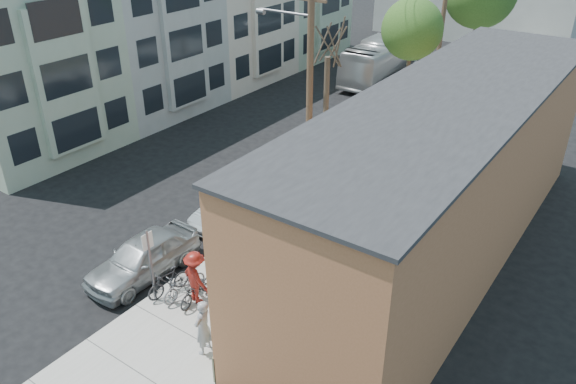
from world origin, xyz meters
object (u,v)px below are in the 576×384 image
Objects in this scene: patio_chair_a at (250,318)px; car_2 at (292,166)px; tree_bare at (325,127)px; patio_chair_b at (241,325)px; bus at (389,57)px; parking_meter_far at (345,149)px; car_1 at (228,207)px; parked_bike_b at (184,285)px; parking_meter_near at (237,221)px; patron_green at (297,264)px; car_0 at (143,257)px; patron_grey at (203,327)px; cyclist at (196,277)px; utility_pole_near at (309,83)px; car_3 at (359,118)px; tree_leafy_mid at (412,30)px; parked_bike_a at (168,282)px; sign_post at (150,260)px.

car_2 is at bearing 141.38° from patio_chair_a.
patio_chair_b is at bearing -72.54° from tree_bare.
patio_chair_b is at bearing -73.99° from bus.
car_2 is (-5.12, 9.66, 0.09)m from patio_chair_a.
parking_meter_far is 1.41× the size of patio_chair_a.
bus is at bearing 96.28° from car_1.
parking_meter_near is at bearing 107.61° from parked_bike_b.
car_0 is at bearing -83.68° from patron_green.
cyclist is at bearing -140.61° from patron_grey.
utility_pole_near is 5.43× the size of patron_green.
tree_bare is 9.74m from car_0.
utility_pole_near is 5.10m from car_2.
car_2 is (-1.59, 1.07, -4.73)m from utility_pole_near.
patio_chair_b is 0.17× the size of car_3.
car_1 is at bearing -114.01° from tree_bare.
parking_meter_far is 0.66× the size of patron_grey.
car_1 is (-2.00, -13.02, -5.34)m from tree_leafy_mid.
parked_bike_a is (0.11, -8.81, -4.75)m from utility_pole_near.
bus reaches higher than sign_post.
patron_grey is 2.86m from parked_bike_b.
parking_meter_near is at bearing -82.11° from car_3.
parking_meter_near is 1.00× the size of parking_meter_far.
cyclist is (0.75, -17.83, -4.85)m from tree_leafy_mid.
patron_green reaches higher than car_3.
tree_leafy_mid reaches higher than parking_meter_far.
car_3 is at bearing 96.14° from sign_post.
parked_bike_b is at bearing -88.53° from tree_bare.
patron_green is 0.39× the size of car_2.
parking_meter_near is at bearing -126.95° from patron_green.
tree_leafy_mid is 10.00m from car_2.
car_3 is at bearing 110.13° from patio_chair_b.
parking_meter_near is at bearing 133.63° from patio_chair_b.
car_0 is at bearing 10.13° from cyclist.
patio_chair_a is at bearing 5.91° from parked_bike_b.
bus is at bearing 107.28° from tree_bare.
car_0 reaches higher than car_1.
sign_post is 2.09m from car_0.
bus reaches higher than parked_bike_b.
patio_chair_a is 17.97m from car_3.
tree_leafy_mid is 16.28m from patron_green.
utility_pole_near is 9.74m from car_0.
car_0 is (-4.59, 1.74, -0.32)m from patron_grey.
patron_green is at bearing 164.32° from patron_grey.
car_3 is at bearing 97.79° from parking_meter_near.
patio_chair_b is at bearing -72.63° from car_3.
sign_post is at bearing -92.55° from tree_bare.
parked_bike_a is (0.15, 0.52, -1.18)m from sign_post.
patron_grey is (2.59, -19.47, -4.88)m from tree_leafy_mid.
tree_bare is at bearing -175.20° from patron_green.
parking_meter_near is 0.64× the size of cyclist.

